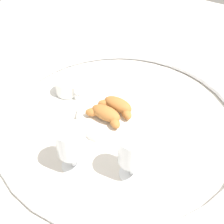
# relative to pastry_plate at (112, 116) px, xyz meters

# --- Properties ---
(ground_plane) EXTENTS (2.20, 2.20, 0.00)m
(ground_plane) POSITION_rel_pastry_plate_xyz_m (-0.03, -0.01, -0.01)
(ground_plane) COLOR silver
(table_chrome_rim) EXTENTS (0.77, 0.77, 0.02)m
(table_chrome_rim) POSITION_rel_pastry_plate_xyz_m (-0.03, -0.01, -0.00)
(table_chrome_rim) COLOR silver
(table_chrome_rim) RESTS_ON ground_plane
(pastry_plate) EXTENTS (0.23, 0.23, 0.02)m
(pastry_plate) POSITION_rel_pastry_plate_xyz_m (0.00, 0.00, 0.00)
(pastry_plate) COLOR white
(pastry_plate) RESTS_ON ground_plane
(croissant_large) EXTENTS (0.14, 0.06, 0.04)m
(croissant_large) POSITION_rel_pastry_plate_xyz_m (-0.00, -0.02, 0.03)
(croissant_large) COLOR #AD6B33
(croissant_large) RESTS_ON pastry_plate
(croissant_small) EXTENTS (0.14, 0.06, 0.04)m
(croissant_small) POSITION_rel_pastry_plate_xyz_m (0.00, 0.03, 0.03)
(croissant_small) COLOR #AD6B33
(croissant_small) RESTS_ON pastry_plate
(coffee_cup_near) EXTENTS (0.14, 0.14, 0.06)m
(coffee_cup_near) POSITION_rel_pastry_plate_xyz_m (0.20, -0.01, 0.01)
(coffee_cup_near) COLOR white
(coffee_cup_near) RESTS_ON ground_plane
(juice_glass_left) EXTENTS (0.08, 0.08, 0.14)m
(juice_glass_left) POSITION_rel_pastry_plate_xyz_m (-0.02, 0.21, 0.08)
(juice_glass_left) COLOR white
(juice_glass_left) RESTS_ON ground_plane
(juice_glass_right) EXTENTS (0.08, 0.08, 0.14)m
(juice_glass_right) POSITION_rel_pastry_plate_xyz_m (-0.16, 0.15, 0.08)
(juice_glass_right) COLOR white
(juice_glass_right) RESTS_ON ground_plane
(folded_napkin) EXTENTS (0.15, 0.15, 0.01)m
(folded_napkin) POSITION_rel_pastry_plate_xyz_m (-0.11, -0.24, -0.01)
(folded_napkin) COLOR silver
(folded_napkin) RESTS_ON ground_plane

